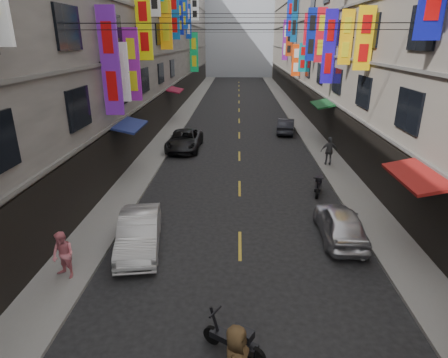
# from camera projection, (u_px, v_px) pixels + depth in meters

# --- Properties ---
(sidewalk_left) EXTENTS (2.00, 90.00, 0.12)m
(sidewalk_left) POSITION_uv_depth(u_px,v_px,m) (179.00, 120.00, 37.28)
(sidewalk_left) COLOR slate
(sidewalk_left) RESTS_ON ground
(sidewalk_right) EXTENTS (2.00, 90.00, 0.12)m
(sidewalk_right) POSITION_uv_depth(u_px,v_px,m) (300.00, 121.00, 36.86)
(sidewalk_right) COLOR slate
(sidewalk_right) RESTS_ON ground
(building_row_left) EXTENTS (10.14, 90.00, 19.00)m
(building_row_left) POSITION_uv_depth(u_px,v_px,m) (110.00, 17.00, 34.19)
(building_row_left) COLOR gray
(building_row_left) RESTS_ON ground
(building_row_right) EXTENTS (10.14, 90.00, 19.00)m
(building_row_right) POSITION_uv_depth(u_px,v_px,m) (375.00, 17.00, 33.37)
(building_row_right) COLOR gray
(building_row_right) RESTS_ON ground
(haze_block) EXTENTS (18.00, 8.00, 22.00)m
(haze_block) POSITION_uv_depth(u_px,v_px,m) (240.00, 23.00, 80.07)
(haze_block) COLOR #AEB5C2
(haze_block) RESTS_ON ground
(shop_signage) EXTENTS (14.00, 55.00, 12.10)m
(shop_signage) POSITION_uv_depth(u_px,v_px,m) (240.00, 16.00, 27.36)
(shop_signage) COLOR #0D389A
(shop_signage) RESTS_ON ground
(street_awnings) EXTENTS (13.99, 35.20, 0.41)m
(street_awnings) POSITION_uv_depth(u_px,v_px,m) (218.00, 126.00, 21.10)
(street_awnings) COLOR #155126
(street_awnings) RESTS_ON ground
(overhead_cables) EXTENTS (14.00, 38.04, 1.24)m
(overhead_cables) POSITION_uv_depth(u_px,v_px,m) (241.00, 18.00, 22.78)
(overhead_cables) COLOR black
(overhead_cables) RESTS_ON ground
(lane_markings) EXTENTS (0.12, 80.20, 0.01)m
(lane_markings) POSITION_uv_depth(u_px,v_px,m) (239.00, 127.00, 34.28)
(lane_markings) COLOR gold
(lane_markings) RESTS_ON ground
(scooter_crossing) EXTENTS (1.61, 1.02, 1.14)m
(scooter_crossing) POSITION_uv_depth(u_px,v_px,m) (234.00, 340.00, 9.43)
(scooter_crossing) COLOR black
(scooter_crossing) RESTS_ON ground
(scooter_far_right) EXTENTS (0.71, 1.77, 1.14)m
(scooter_far_right) POSITION_uv_depth(u_px,v_px,m) (318.00, 186.00, 19.43)
(scooter_far_right) COLOR black
(scooter_far_right) RESTS_ON ground
(car_left_mid) EXTENTS (2.11, 4.36, 1.38)m
(car_left_mid) POSITION_uv_depth(u_px,v_px,m) (139.00, 232.00, 14.18)
(car_left_mid) COLOR silver
(car_left_mid) RESTS_ON ground
(car_left_far) EXTENTS (2.38, 4.99, 1.37)m
(car_left_far) POSITION_uv_depth(u_px,v_px,m) (185.00, 140.00, 27.21)
(car_left_far) COLOR black
(car_left_far) RESTS_ON ground
(car_right_mid) EXTENTS (1.67, 4.00, 1.35)m
(car_right_mid) POSITION_uv_depth(u_px,v_px,m) (340.00, 223.00, 14.92)
(car_right_mid) COLOR silver
(car_right_mid) RESTS_ON ground
(car_right_far) EXTENTS (1.93, 4.02, 1.27)m
(car_right_far) POSITION_uv_depth(u_px,v_px,m) (286.00, 126.00, 32.02)
(car_right_far) COLOR #25262C
(car_right_far) RESTS_ON ground
(pedestrian_lfar) EXTENTS (0.95, 0.83, 1.64)m
(pedestrian_lfar) POSITION_uv_depth(u_px,v_px,m) (63.00, 255.00, 12.22)
(pedestrian_lfar) COLOR pink
(pedestrian_lfar) RESTS_ON sidewalk_left
(pedestrian_rfar) EXTENTS (1.08, 0.65, 1.80)m
(pedestrian_rfar) POSITION_uv_depth(u_px,v_px,m) (329.00, 151.00, 23.39)
(pedestrian_rfar) COLOR #4E4F51
(pedestrian_rfar) RESTS_ON sidewalk_right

